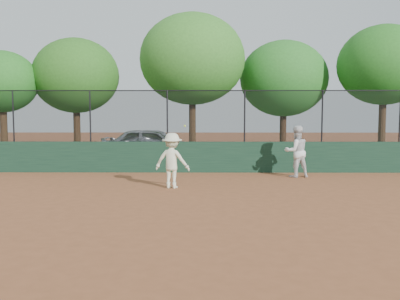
{
  "coord_description": "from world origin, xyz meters",
  "views": [
    {
      "loc": [
        0.91,
        -11.29,
        2.35
      ],
      "look_at": [
        0.8,
        2.2,
        1.2
      ],
      "focal_mm": 40.0,
      "sensor_mm": 36.0,
      "label": 1
    }
  ],
  "objects_px": {
    "player_main": "(172,161)",
    "tree_0": "(2,82)",
    "tree_4": "(384,65)",
    "player_second": "(296,151)",
    "tree_3": "(284,79)",
    "parked_car": "(153,145)",
    "tree_1": "(76,76)",
    "tree_2": "(192,59)"
  },
  "relations": [
    {
      "from": "player_second",
      "to": "tree_3",
      "type": "distance_m",
      "value": 8.92
    },
    {
      "from": "tree_1",
      "to": "tree_4",
      "type": "xyz_separation_m",
      "value": [
        15.81,
        -0.89,
        0.45
      ]
    },
    {
      "from": "tree_2",
      "to": "tree_4",
      "type": "bearing_deg",
      "value": -0.56
    },
    {
      "from": "parked_car",
      "to": "tree_0",
      "type": "xyz_separation_m",
      "value": [
        -7.8,
        1.77,
        3.04
      ]
    },
    {
      "from": "tree_0",
      "to": "tree_3",
      "type": "height_order",
      "value": "tree_3"
    },
    {
      "from": "parked_car",
      "to": "tree_0",
      "type": "relative_size",
      "value": 0.88
    },
    {
      "from": "tree_2",
      "to": "tree_3",
      "type": "distance_m",
      "value": 5.2
    },
    {
      "from": "parked_car",
      "to": "tree_1",
      "type": "bearing_deg",
      "value": 61.29
    },
    {
      "from": "player_main",
      "to": "parked_car",
      "type": "bearing_deg",
      "value": 101.02
    },
    {
      "from": "player_second",
      "to": "tree_0",
      "type": "bearing_deg",
      "value": -40.66
    },
    {
      "from": "parked_car",
      "to": "tree_4",
      "type": "height_order",
      "value": "tree_4"
    },
    {
      "from": "player_second",
      "to": "tree_3",
      "type": "height_order",
      "value": "tree_3"
    },
    {
      "from": "player_second",
      "to": "tree_0",
      "type": "distance_m",
      "value": 15.27
    },
    {
      "from": "parked_car",
      "to": "player_second",
      "type": "bearing_deg",
      "value": -125.35
    },
    {
      "from": "parked_car",
      "to": "tree_2",
      "type": "height_order",
      "value": "tree_2"
    },
    {
      "from": "tree_2",
      "to": "tree_3",
      "type": "relative_size",
      "value": 1.18
    },
    {
      "from": "player_second",
      "to": "player_main",
      "type": "bearing_deg",
      "value": 13.61
    },
    {
      "from": "player_main",
      "to": "tree_0",
      "type": "relative_size",
      "value": 0.36
    },
    {
      "from": "tree_4",
      "to": "tree_2",
      "type": "bearing_deg",
      "value": 179.44
    },
    {
      "from": "parked_car",
      "to": "tree_4",
      "type": "distance_m",
      "value": 12.23
    },
    {
      "from": "parked_car",
      "to": "tree_3",
      "type": "height_order",
      "value": "tree_3"
    },
    {
      "from": "tree_3",
      "to": "tree_4",
      "type": "relative_size",
      "value": 0.92
    },
    {
      "from": "player_second",
      "to": "tree_1",
      "type": "distance_m",
      "value": 13.04
    },
    {
      "from": "player_main",
      "to": "tree_2",
      "type": "xyz_separation_m",
      "value": [
        0.4,
        9.13,
        4.16
      ]
    },
    {
      "from": "player_second",
      "to": "tree_1",
      "type": "relative_size",
      "value": 0.3
    },
    {
      "from": "tree_2",
      "to": "tree_1",
      "type": "bearing_deg",
      "value": 172.61
    },
    {
      "from": "tree_2",
      "to": "tree_3",
      "type": "height_order",
      "value": "tree_2"
    },
    {
      "from": "parked_car",
      "to": "player_main",
      "type": "xyz_separation_m",
      "value": [
        1.38,
        -7.09,
        0.04
      ]
    },
    {
      "from": "player_main",
      "to": "tree_3",
      "type": "xyz_separation_m",
      "value": [
        5.31,
        10.62,
        3.29
      ]
    },
    {
      "from": "player_main",
      "to": "tree_0",
      "type": "xyz_separation_m",
      "value": [
        -9.18,
        8.85,
        3.01
      ]
    },
    {
      "from": "player_main",
      "to": "tree_2",
      "type": "distance_m",
      "value": 10.04
    },
    {
      "from": "player_main",
      "to": "tree_2",
      "type": "height_order",
      "value": "tree_2"
    },
    {
      "from": "tree_3",
      "to": "tree_4",
      "type": "distance_m",
      "value": 5.03
    },
    {
      "from": "player_second",
      "to": "tree_3",
      "type": "xyz_separation_m",
      "value": [
        0.98,
        8.27,
        3.21
      ]
    },
    {
      "from": "tree_0",
      "to": "player_second",
      "type": "bearing_deg",
      "value": -25.67
    },
    {
      "from": "tree_3",
      "to": "tree_2",
      "type": "bearing_deg",
      "value": -163.08
    },
    {
      "from": "tree_0",
      "to": "tree_4",
      "type": "xyz_separation_m",
      "value": [
        19.24,
        0.18,
        0.84
      ]
    },
    {
      "from": "player_second",
      "to": "player_main",
      "type": "relative_size",
      "value": 0.95
    },
    {
      "from": "tree_4",
      "to": "player_main",
      "type": "bearing_deg",
      "value": -138.05
    },
    {
      "from": "parked_car",
      "to": "tree_3",
      "type": "distance_m",
      "value": 8.27
    },
    {
      "from": "tree_2",
      "to": "tree_3",
      "type": "xyz_separation_m",
      "value": [
        4.91,
        1.49,
        -0.87
      ]
    },
    {
      "from": "tree_0",
      "to": "tree_4",
      "type": "distance_m",
      "value": 19.26
    }
  ]
}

